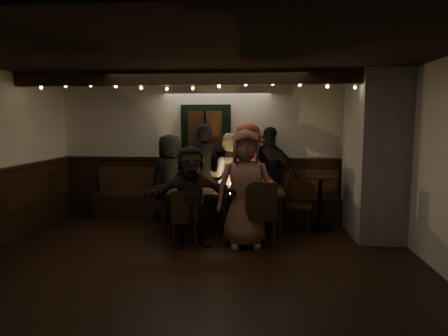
# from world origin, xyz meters

# --- Properties ---
(room) EXTENTS (6.02, 5.01, 2.62)m
(room) POSITION_xyz_m (1.07, 1.42, 1.07)
(room) COLOR black
(room) RESTS_ON ground
(dining_table) EXTENTS (1.99, 0.85, 0.86)m
(dining_table) POSITION_xyz_m (0.22, 1.40, 0.65)
(dining_table) COLOR black
(dining_table) RESTS_ON ground
(chair_near_left) EXTENTS (0.45, 0.45, 0.84)m
(chair_near_left) POSITION_xyz_m (-0.28, 0.56, 0.47)
(chair_near_left) COLOR black
(chair_near_left) RESTS_ON ground
(chair_near_right) EXTENTS (0.48, 0.48, 0.99)m
(chair_near_right) POSITION_xyz_m (0.86, 0.56, 0.56)
(chair_near_right) COLOR black
(chair_near_right) RESTS_ON ground
(chair_end) EXTENTS (0.48, 0.48, 0.94)m
(chair_end) POSITION_xyz_m (1.38, 1.53, 0.53)
(chair_end) COLOR black
(chair_end) RESTS_ON ground
(high_top) EXTENTS (0.58, 0.58, 0.92)m
(high_top) POSITION_xyz_m (1.86, 1.74, 0.58)
(high_top) COLOR black
(high_top) RESTS_ON ground
(person_a) EXTENTS (0.87, 0.65, 1.61)m
(person_a) POSITION_xyz_m (-0.81, 2.02, 0.80)
(person_a) COLOR black
(person_a) RESTS_ON ground
(person_b) EXTENTS (0.66, 0.43, 1.80)m
(person_b) POSITION_xyz_m (-0.20, 2.16, 0.90)
(person_b) COLOR black
(person_b) RESTS_ON ground
(person_c) EXTENTS (0.83, 0.67, 1.63)m
(person_c) POSITION_xyz_m (0.26, 2.12, 0.81)
(person_c) COLOR beige
(person_c) RESTS_ON ground
(person_d) EXTENTS (1.32, 1.03, 1.79)m
(person_d) POSITION_xyz_m (0.61, 2.13, 0.89)
(person_d) COLOR #5E2217
(person_d) RESTS_ON ground
(person_e) EXTENTS (1.11, 0.79, 1.74)m
(person_e) POSITION_xyz_m (1.01, 2.17, 0.87)
(person_e) COLOR black
(person_e) RESTS_ON ground
(person_f) EXTENTS (1.45, 0.75, 1.49)m
(person_f) POSITION_xyz_m (-0.18, 0.60, 0.74)
(person_f) COLOR black
(person_f) RESTS_ON ground
(person_g) EXTENTS (0.92, 0.67, 1.72)m
(person_g) POSITION_xyz_m (0.61, 0.65, 0.86)
(person_g) COLOR #96604E
(person_g) RESTS_ON ground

